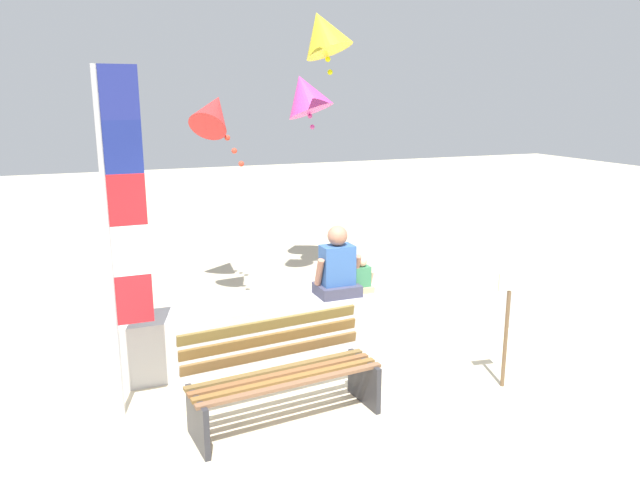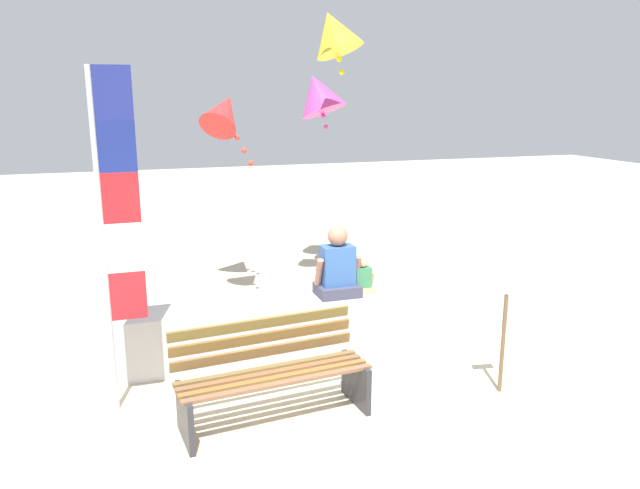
{
  "view_description": "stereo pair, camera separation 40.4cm",
  "coord_description": "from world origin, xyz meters",
  "views": [
    {
      "loc": [
        -2.1,
        -5.14,
        2.86
      ],
      "look_at": [
        0.35,
        0.97,
        1.26
      ],
      "focal_mm": 34.12,
      "sensor_mm": 36.0,
      "label": 1
    },
    {
      "loc": [
        -1.72,
        -5.28,
        2.86
      ],
      "look_at": [
        0.35,
        0.97,
        1.26
      ],
      "focal_mm": 34.12,
      "sensor_mm": 36.0,
      "label": 2
    }
  ],
  "objects": [
    {
      "name": "flag_banner",
      "position": [
        -1.8,
        0.25,
        1.82
      ],
      "size": [
        0.37,
        0.05,
        3.12
      ],
      "color": "#B7B7BC",
      "rests_on": "ground"
    },
    {
      "name": "sign_post",
      "position": [
        1.73,
        -0.57,
        0.71
      ],
      "size": [
        0.24,
        0.06,
        1.2
      ],
      "color": "brown",
      "rests_on": "ground"
    },
    {
      "name": "person_child",
      "position": [
        0.84,
        0.92,
        0.82
      ],
      "size": [
        0.28,
        0.2,
        0.42
      ],
      "color": "tan",
      "rests_on": "seawall_ledge"
    },
    {
      "name": "park_bench",
      "position": [
        -0.55,
        -0.35,
        0.42
      ],
      "size": [
        1.79,
        0.77,
        0.88
      ],
      "color": "brown",
      "rests_on": "ground"
    },
    {
      "name": "kite_red",
      "position": [
        -0.25,
        3.52,
        2.65
      ],
      "size": [
        0.91,
        0.96,
        1.16
      ],
      "color": "red"
    },
    {
      "name": "ground_plane",
      "position": [
        0.0,
        0.0,
        0.0
      ],
      "size": [
        40.0,
        40.0,
        0.0
      ],
      "primitive_type": "plane",
      "color": "beige"
    },
    {
      "name": "person_adult",
      "position": [
        0.54,
        0.92,
        0.97
      ],
      "size": [
        0.53,
        0.39,
        0.81
      ],
      "color": "#3C3C53",
      "rests_on": "seawall_ledge"
    },
    {
      "name": "seawall_ledge",
      "position": [
        0.0,
        0.97,
        0.33
      ],
      "size": [
        5.97,
        0.51,
        0.66
      ],
      "primitive_type": "cube",
      "color": "#B6B3B3",
      "rests_on": "ground"
    },
    {
      "name": "kite_magenta",
      "position": [
        1.4,
        4.24,
        2.9
      ],
      "size": [
        1.19,
        1.18,
        0.99
      ],
      "color": "#DB3D9E"
    },
    {
      "name": "kite_yellow",
      "position": [
        1.32,
        3.28,
        3.75
      ],
      "size": [
        1.11,
        1.11,
        0.97
      ],
      "color": "yellow"
    }
  ]
}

